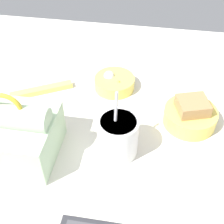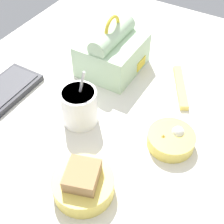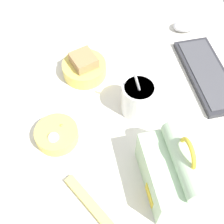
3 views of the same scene
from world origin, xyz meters
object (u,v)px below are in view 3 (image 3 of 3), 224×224
Objects in this scene: bento_bowl_snacks at (57,134)px; computer_mouse at (186,25)px; bento_bowl_sandwich at (84,67)px; keyboard at (207,74)px; chopstick_case at (91,205)px; soup_cup at (138,98)px; lunch_bag at (181,170)px.

computer_mouse is at bearing 124.78° from bento_bowl_snacks.
computer_mouse is at bearing 108.63° from bento_bowl_sandwich.
keyboard is 54.67cm from chopstick_case.
bento_bowl_sandwich reaches higher than chopstick_case.
computer_mouse is (-34.94, 50.31, -0.16)cm from bento_bowl_snacks.
keyboard is at bearing 75.52° from bento_bowl_sandwich.
bento_bowl_sandwich is 24.69cm from bento_bowl_snacks.
lunch_bag is at bearing 9.66° from soup_cup.
keyboard is 2.62× the size of bento_bowl_snacks.
lunch_bag is 44.27cm from bento_bowl_sandwich.
keyboard is 1.62× the size of lunch_bag.
soup_cup is 1.24× the size of bento_bowl_sandwich.
keyboard is 26.60cm from soup_cup.
bento_bowl_snacks is 0.70× the size of chopstick_case.
keyboard is 2.26× the size of bento_bowl_sandwich.
chopstick_case is at bearing -52.96° from keyboard.
soup_cup is at bearing -73.57° from keyboard.
lunch_bag reaches higher than soup_cup.
bento_bowl_sandwich is 41.01cm from computer_mouse.
bento_bowl_sandwich reaches higher than keyboard.
lunch_bag is 1.13× the size of soup_cup.
soup_cup reaches higher than bento_bowl_snacks.
computer_mouse reaches higher than keyboard.
lunch_bag is 1.62× the size of bento_bowl_snacks.
computer_mouse is (-22.86, 1.03, 0.77)cm from keyboard.
computer_mouse reaches higher than chopstick_case.
lunch_bag is at bearing 55.94° from bento_bowl_snacks.
computer_mouse is at bearing 157.66° from lunch_bag.
soup_cup reaches higher than keyboard.
lunch_bag is at bearing -22.34° from computer_mouse.
lunch_bag is at bearing 94.64° from chopstick_case.
bento_bowl_sandwich is 0.81× the size of chopstick_case.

